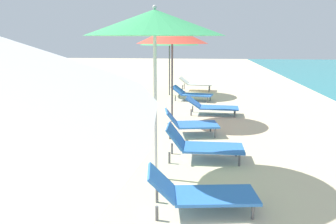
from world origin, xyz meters
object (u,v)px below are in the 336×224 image
Objects in this scene: lounger_fourth_shoreside at (211,106)px; umbrella_farthest at (169,38)px; lounger_third_inland at (199,192)px; lounger_fourth_inland at (190,123)px; lounger_farthest_shoreside at (195,83)px; umbrella_fourth at (172,35)px; umbrella_third at (155,23)px; lounger_farthest_inland at (191,93)px; lounger_third_shoreside at (202,145)px.

lounger_fourth_shoreside is 4.07m from umbrella_farthest.
umbrella_farthest reaches higher than lounger_third_inland.
umbrella_farthest is (-0.99, 5.41, 1.86)m from lounger_fourth_inland.
umbrella_fourth is at bearing -90.27° from lounger_farthest_shoreside.
lounger_fourth_shoreside is at bearing 79.50° from lounger_third_inland.
lounger_fourth_inland is at bearing -67.11° from umbrella_fourth.
umbrella_farthest is (-1.53, 3.26, 1.90)m from lounger_fourth_shoreside.
umbrella_third reaches higher than umbrella_fourth.
umbrella_farthest is (-1.25, 8.82, 1.90)m from lounger_third_inland.
umbrella_farthest is at bearing 94.06° from umbrella_third.
lounger_farthest_shoreside reaches higher than lounger_fourth_shoreside.
lounger_farthest_shoreside reaches higher than lounger_farthest_inland.
lounger_third_inland is 0.94× the size of lounger_fourth_shoreside.
umbrella_third reaches higher than lounger_fourth_inland.
lounger_farthest_shoreside is (0.97, 1.25, -1.84)m from umbrella_farthest.
lounger_farthest_inland is at bearing 87.22° from umbrella_third.
lounger_fourth_shoreside is 1.09× the size of lounger_farthest_shoreside.
lounger_farthest_inland is (-0.10, 4.32, -0.03)m from lounger_fourth_inland.
umbrella_third is at bearing -88.79° from umbrella_fourth.
umbrella_third is 3.67m from umbrella_fourth.
lounger_fourth_shoreside is at bearing -60.85° from lounger_farthest_inland.
umbrella_third reaches higher than lounger_third_inland.
lounger_farthest_inland is (-0.36, 7.73, 0.00)m from lounger_third_inland.
lounger_fourth_shoreside is at bearing 78.12° from umbrella_third.
umbrella_farthest is 1.75× the size of lounger_farthest_shoreside.
umbrella_fourth is 1.02× the size of umbrella_farthest.
umbrella_third is 2.39m from lounger_third_shoreside.
lounger_farthest_shoreside is (0.41, 9.12, -2.06)m from umbrella_third.
lounger_fourth_inland is at bearing -100.61° from lounger_fourth_shoreside.
lounger_third_shoreside is 0.56× the size of umbrella_farthest.
umbrella_fourth reaches higher than umbrella_farthest.
umbrella_farthest reaches higher than lounger_third_shoreside.
umbrella_fourth is (-0.08, 3.67, -0.14)m from umbrella_third.
lounger_fourth_shoreside is 2.22m from lounger_fourth_inland.
lounger_third_shoreside is 3.47m from umbrella_fourth.
umbrella_farthest is at bearing 90.46° from lounger_third_inland.
lounger_farthest_shoreside is at bearing 92.12° from lounger_third_shoreside.
lounger_farthest_shoreside is 0.93× the size of lounger_farthest_inland.
umbrella_third reaches higher than lounger_farthest_inland.
lounger_third_inland is 1.13× the size of lounger_fourth_inland.
lounger_farthest_inland is at bearing 81.66° from lounger_fourth_inland.
lounger_fourth_inland is at bearing -76.01° from lounger_farthest_inland.
umbrella_third reaches higher than lounger_farthest_shoreside.
lounger_third_shoreside is 0.90× the size of lounger_fourth_shoreside.
lounger_farthest_inland is at bearing -87.11° from lounger_farthest_shoreside.
umbrella_third is 1.90× the size of lounger_third_shoreside.
lounger_third_inland is at bearing -53.99° from umbrella_third.
lounger_third_shoreside is at bearing -79.65° from umbrella_farthest.
lounger_fourth_inland is 6.66m from lounger_farthest_shoreside.
lounger_fourth_shoreside is 1.20× the size of lounger_fourth_inland.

